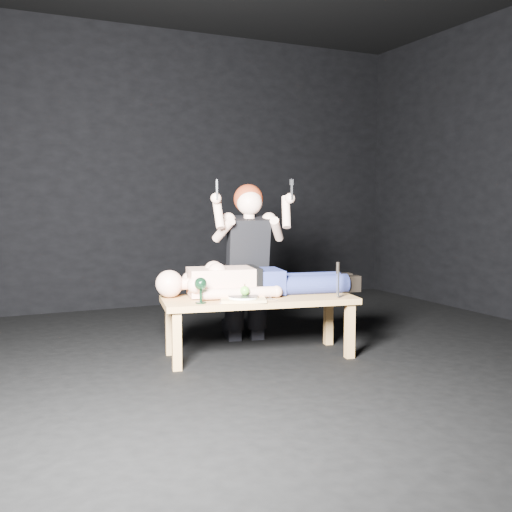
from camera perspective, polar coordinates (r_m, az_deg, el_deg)
name	(u,v)px	position (r m, az deg, el deg)	size (l,w,h in m)	color
ground	(299,354)	(4.54, 4.18, -9.46)	(5.00, 5.00, 0.00)	black
back_wall	(192,170)	(6.69, -6.23, 8.28)	(5.00, 5.00, 0.00)	black
table	(259,327)	(4.43, 0.27, -6.83)	(1.42, 0.53, 0.45)	#A28044
lying_man	(260,277)	(4.49, 0.42, -2.09)	(1.38, 0.42, 0.26)	#DBA588
kneeling_woman	(246,261)	(4.85, -0.96, -0.50)	(0.71, 0.79, 1.33)	black
serving_tray	(243,299)	(4.22, -1.25, -4.21)	(0.32, 0.23, 0.02)	tan
plate	(243,297)	(4.21, -1.26, -3.98)	(0.21, 0.21, 0.02)	white
apple	(245,291)	(4.22, -1.08, -3.38)	(0.07, 0.07, 0.07)	green
goblet	(201,290)	(4.12, -5.36, -3.32)	(0.09, 0.09, 0.18)	black
fork_flat	(221,302)	(4.17, -3.40, -4.42)	(0.01, 0.15, 0.01)	#B2B2B7
knife_flat	(273,299)	(4.27, 1.61, -4.18)	(0.01, 0.15, 0.01)	#B2B2B7
spoon_flat	(262,298)	(4.30, 0.57, -4.11)	(0.01, 0.15, 0.01)	#B2B2B7
carving_knife	(338,280)	(4.36, 7.90, -2.31)	(0.03, 0.04, 0.26)	#B2B2B7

